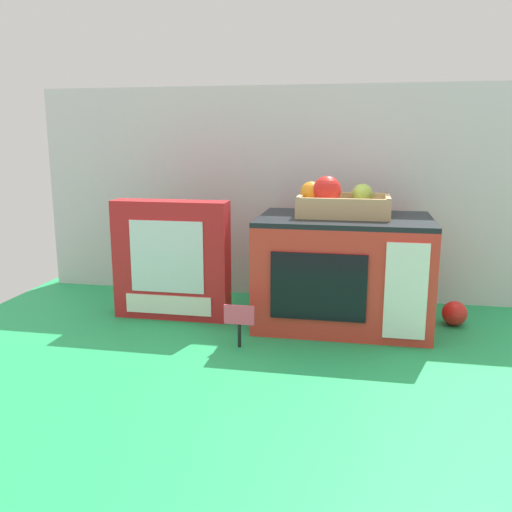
% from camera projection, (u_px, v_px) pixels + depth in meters
% --- Properties ---
extents(ground_plane, '(1.70, 1.70, 0.00)m').
position_uv_depth(ground_plane, '(294.00, 319.00, 1.45)').
color(ground_plane, '#219E54').
rests_on(ground_plane, ground).
extents(display_back_panel, '(1.61, 0.03, 0.61)m').
position_uv_depth(display_back_panel, '(305.00, 194.00, 1.61)').
color(display_back_panel, silver).
rests_on(display_back_panel, ground).
extents(toy_microwave, '(0.43, 0.29, 0.28)m').
position_uv_depth(toy_microwave, '(343.00, 271.00, 1.40)').
color(toy_microwave, red).
rests_on(toy_microwave, ground).
extents(food_groups_crate, '(0.23, 0.18, 0.10)m').
position_uv_depth(food_groups_crate, '(338.00, 202.00, 1.39)').
color(food_groups_crate, tan).
rests_on(food_groups_crate, toy_microwave).
extents(cookie_set_box, '(0.30, 0.07, 0.31)m').
position_uv_depth(cookie_set_box, '(172.00, 260.00, 1.44)').
color(cookie_set_box, red).
rests_on(cookie_set_box, ground).
extents(price_sign, '(0.07, 0.01, 0.10)m').
position_uv_depth(price_sign, '(239.00, 319.00, 1.25)').
color(price_sign, black).
rests_on(price_sign, ground).
extents(loose_toy_apple, '(0.06, 0.06, 0.06)m').
position_uv_depth(loose_toy_apple, '(455.00, 313.00, 1.40)').
color(loose_toy_apple, red).
rests_on(loose_toy_apple, ground).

